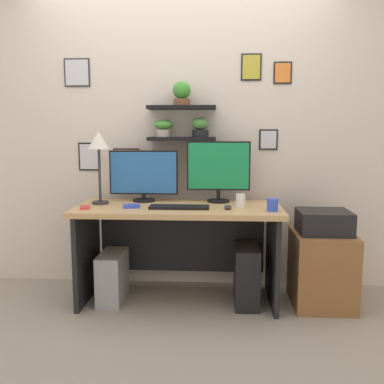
# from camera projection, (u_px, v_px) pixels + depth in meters

# --- Properties ---
(ground_plane) EXTENTS (8.00, 8.00, 0.00)m
(ground_plane) POSITION_uv_depth(u_px,v_px,m) (179.00, 300.00, 3.43)
(ground_plane) COLOR gray
(back_wall_assembly) EXTENTS (4.40, 0.24, 2.70)m
(back_wall_assembly) POSITION_uv_depth(u_px,v_px,m) (183.00, 127.00, 3.67)
(back_wall_assembly) COLOR beige
(back_wall_assembly) RESTS_ON ground
(desk) EXTENTS (1.56, 0.68, 0.75)m
(desk) POSITION_uv_depth(u_px,v_px,m) (179.00, 232.00, 3.41)
(desk) COLOR tan
(desk) RESTS_ON ground
(monitor_left) EXTENTS (0.56, 0.18, 0.41)m
(monitor_left) POSITION_uv_depth(u_px,v_px,m) (144.00, 175.00, 3.53)
(monitor_left) COLOR black
(monitor_left) RESTS_ON desk
(monitor_right) EXTENTS (0.50, 0.18, 0.49)m
(monitor_right) POSITION_uv_depth(u_px,v_px,m) (219.00, 169.00, 3.48)
(monitor_right) COLOR black
(monitor_right) RESTS_ON desk
(keyboard) EXTENTS (0.44, 0.14, 0.02)m
(keyboard) POSITION_uv_depth(u_px,v_px,m) (179.00, 207.00, 3.22)
(keyboard) COLOR black
(keyboard) RESTS_ON desk
(computer_mouse) EXTENTS (0.06, 0.09, 0.03)m
(computer_mouse) POSITION_uv_depth(u_px,v_px,m) (228.00, 207.00, 3.19)
(computer_mouse) COLOR #2D2D33
(computer_mouse) RESTS_ON desk
(desk_lamp) EXTENTS (0.17, 0.17, 0.56)m
(desk_lamp) POSITION_uv_depth(u_px,v_px,m) (99.00, 146.00, 3.36)
(desk_lamp) COLOR #2D2D33
(desk_lamp) RESTS_ON desk
(cell_phone) EXTENTS (0.10, 0.15, 0.01)m
(cell_phone) POSITION_uv_depth(u_px,v_px,m) (85.00, 207.00, 3.24)
(cell_phone) COLOR red
(cell_phone) RESTS_ON desk
(coffee_mug) EXTENTS (0.08, 0.08, 0.09)m
(coffee_mug) POSITION_uv_depth(u_px,v_px,m) (272.00, 205.00, 3.11)
(coffee_mug) COLOR blue
(coffee_mug) RESTS_ON desk
(pen_cup) EXTENTS (0.07, 0.07, 0.10)m
(pen_cup) POSITION_uv_depth(u_px,v_px,m) (240.00, 201.00, 3.27)
(pen_cup) COLOR white
(pen_cup) RESTS_ON desk
(scissors_tray) EXTENTS (0.14, 0.11, 0.02)m
(scissors_tray) POSITION_uv_depth(u_px,v_px,m) (131.00, 206.00, 3.25)
(scissors_tray) COLOR blue
(scissors_tray) RESTS_ON desk
(drawer_cabinet) EXTENTS (0.44, 0.50, 0.56)m
(drawer_cabinet) POSITION_uv_depth(u_px,v_px,m) (322.00, 269.00, 3.31)
(drawer_cabinet) COLOR brown
(drawer_cabinet) RESTS_ON ground
(printer) EXTENTS (0.38, 0.34, 0.17)m
(printer) POSITION_uv_depth(u_px,v_px,m) (324.00, 222.00, 3.26)
(printer) COLOR black
(printer) RESTS_ON drawer_cabinet
(computer_tower_left) EXTENTS (0.18, 0.40, 0.38)m
(computer_tower_left) POSITION_uv_depth(u_px,v_px,m) (113.00, 277.00, 3.40)
(computer_tower_left) COLOR #99999E
(computer_tower_left) RESTS_ON ground
(computer_tower_right) EXTENTS (0.18, 0.40, 0.46)m
(computer_tower_right) POSITION_uv_depth(u_px,v_px,m) (246.00, 275.00, 3.33)
(computer_tower_right) COLOR black
(computer_tower_right) RESTS_ON ground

